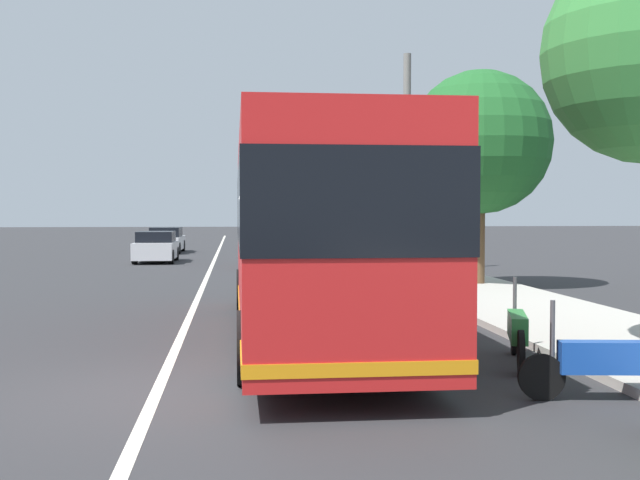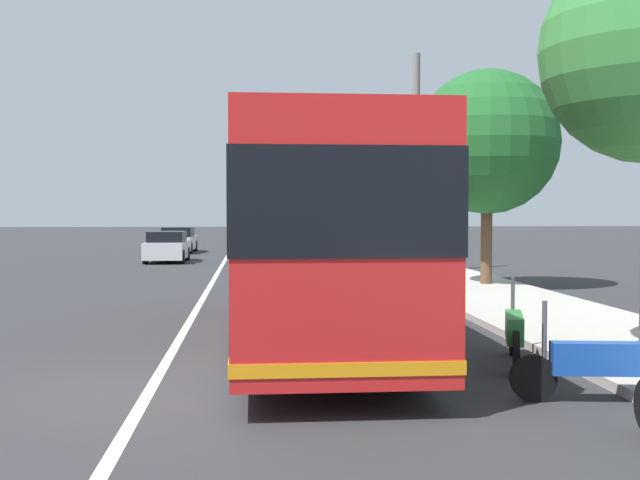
# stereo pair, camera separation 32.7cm
# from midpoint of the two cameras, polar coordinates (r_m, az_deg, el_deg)

# --- Properties ---
(ground_plane) EXTENTS (220.00, 220.00, 0.00)m
(ground_plane) POSITION_cam_midpoint_polar(r_m,az_deg,el_deg) (10.39, -12.83, -10.86)
(ground_plane) COLOR #2D2D30
(sidewalk_curb) EXTENTS (110.00, 3.60, 0.14)m
(sidewalk_curb) POSITION_cam_midpoint_polar(r_m,az_deg,el_deg) (21.22, 11.81, -4.03)
(sidewalk_curb) COLOR #B2ADA3
(sidewalk_curb) RESTS_ON ground
(lane_divider_line) EXTENTS (110.00, 0.16, 0.01)m
(lane_divider_line) POSITION_cam_midpoint_polar(r_m,az_deg,el_deg) (20.22, -9.58, -4.50)
(lane_divider_line) COLOR silver
(lane_divider_line) RESTS_ON ground
(coach_bus) EXTENTS (11.64, 2.70, 3.59)m
(coach_bus) POSITION_cam_midpoint_polar(r_m,az_deg,el_deg) (14.12, -1.39, 0.93)
(coach_bus) COLOR red
(coach_bus) RESTS_ON ground
(motorcycle_far_end) EXTENTS (0.41, 2.25, 1.24)m
(motorcycle_far_end) POSITION_cam_midpoint_polar(r_m,az_deg,el_deg) (10.15, 19.75, -8.54)
(motorcycle_far_end) COLOR black
(motorcycle_far_end) RESTS_ON ground
(motorcycle_angled) EXTENTS (2.21, 0.74, 1.27)m
(motorcycle_angled) POSITION_cam_midpoint_polar(r_m,az_deg,el_deg) (12.17, 13.60, -6.62)
(motorcycle_angled) COLOR black
(motorcycle_angled) RESTS_ON ground
(car_far_distant) EXTENTS (3.97, 1.84, 1.42)m
(car_far_distant) POSITION_cam_midpoint_polar(r_m,az_deg,el_deg) (36.27, -12.24, -0.53)
(car_far_distant) COLOR silver
(car_far_distant) RESTS_ON ground
(car_ahead_same_lane) EXTENTS (4.07, 1.86, 1.42)m
(car_ahead_same_lane) POSITION_cam_midpoint_polar(r_m,az_deg,el_deg) (33.05, -3.41, -0.75)
(car_ahead_same_lane) COLOR red
(car_ahead_same_lane) RESTS_ON ground
(car_oncoming) EXTENTS (4.72, 1.87, 1.44)m
(car_oncoming) POSITION_cam_midpoint_polar(r_m,az_deg,el_deg) (44.65, -11.47, -0.03)
(car_oncoming) COLOR silver
(car_oncoming) RESTS_ON ground
(car_behind_bus) EXTENTS (4.05, 1.92, 1.38)m
(car_behind_bus) POSITION_cam_midpoint_polar(r_m,az_deg,el_deg) (39.27, -3.72, -0.33)
(car_behind_bus) COLOR silver
(car_behind_bus) RESTS_ON ground
(roadside_tree_mid_block) EXTENTS (4.35, 4.35, 6.60)m
(roadside_tree_mid_block) POSITION_cam_midpoint_polar(r_m,az_deg,el_deg) (24.05, 11.32, 7.05)
(roadside_tree_mid_block) COLOR brown
(roadside_tree_mid_block) RESTS_ON ground
(utility_pole) EXTENTS (0.29, 0.29, 8.34)m
(utility_pole) POSITION_cam_midpoint_polar(r_m,az_deg,el_deg) (29.88, 6.11, 5.64)
(utility_pole) COLOR slate
(utility_pole) RESTS_ON ground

